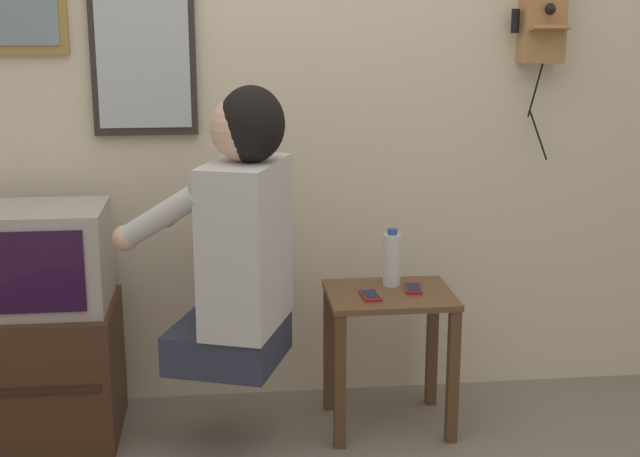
{
  "coord_description": "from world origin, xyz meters",
  "views": [
    {
      "loc": [
        -0.25,
        -2.32,
        1.54
      ],
      "look_at": [
        0.08,
        0.7,
        0.79
      ],
      "focal_mm": 50.0,
      "sensor_mm": 36.0,
      "label": 1
    }
  ],
  "objects_px": {
    "person": "(239,235)",
    "cell_phone_held": "(370,295)",
    "wall_mirror": "(143,56)",
    "water_bottle": "(392,259)",
    "cell_phone_spare": "(413,288)",
    "television": "(24,258)",
    "wall_phone_antique": "(542,15)"
  },
  "relations": [
    {
      "from": "wall_mirror",
      "to": "water_bottle",
      "type": "height_order",
      "value": "wall_mirror"
    },
    {
      "from": "wall_phone_antique",
      "to": "water_bottle",
      "type": "distance_m",
      "value": 1.09
    },
    {
      "from": "television",
      "to": "water_bottle",
      "type": "relative_size",
      "value": 2.63
    },
    {
      "from": "television",
      "to": "cell_phone_held",
      "type": "distance_m",
      "value": 1.24
    },
    {
      "from": "person",
      "to": "cell_phone_held",
      "type": "xyz_separation_m",
      "value": [
        0.47,
        0.09,
        -0.26
      ]
    },
    {
      "from": "person",
      "to": "television",
      "type": "xyz_separation_m",
      "value": [
        -0.76,
        0.19,
        -0.11
      ]
    },
    {
      "from": "water_bottle",
      "to": "wall_phone_antique",
      "type": "bearing_deg",
      "value": 18.5
    },
    {
      "from": "television",
      "to": "cell_phone_held",
      "type": "bearing_deg",
      "value": -4.8
    },
    {
      "from": "television",
      "to": "water_bottle",
      "type": "xyz_separation_m",
      "value": [
        1.33,
        0.03,
        -0.05
      ]
    },
    {
      "from": "water_bottle",
      "to": "television",
      "type": "bearing_deg",
      "value": -178.8
    },
    {
      "from": "cell_phone_held",
      "to": "person",
      "type": "bearing_deg",
      "value": -173.44
    },
    {
      "from": "wall_mirror",
      "to": "cell_phone_spare",
      "type": "xyz_separation_m",
      "value": [
        0.97,
        -0.31,
        -0.84
      ]
    },
    {
      "from": "cell_phone_held",
      "to": "water_bottle",
      "type": "xyz_separation_m",
      "value": [
        0.1,
        0.13,
        0.1
      ]
    },
    {
      "from": "television",
      "to": "water_bottle",
      "type": "distance_m",
      "value": 1.33
    },
    {
      "from": "cell_phone_held",
      "to": "water_bottle",
      "type": "relative_size",
      "value": 0.58
    },
    {
      "from": "cell_phone_held",
      "to": "water_bottle",
      "type": "bearing_deg",
      "value": 48.06
    },
    {
      "from": "wall_phone_antique",
      "to": "cell_phone_spare",
      "type": "xyz_separation_m",
      "value": [
        -0.53,
        -0.27,
        -0.98
      ]
    },
    {
      "from": "wall_mirror",
      "to": "person",
      "type": "bearing_deg",
      "value": -54.28
    },
    {
      "from": "cell_phone_held",
      "to": "water_bottle",
      "type": "height_order",
      "value": "water_bottle"
    },
    {
      "from": "wall_phone_antique",
      "to": "cell_phone_held",
      "type": "bearing_deg",
      "value": -154.75
    },
    {
      "from": "water_bottle",
      "to": "cell_phone_spare",
      "type": "bearing_deg",
      "value": -42.94
    },
    {
      "from": "television",
      "to": "cell_phone_spare",
      "type": "relative_size",
      "value": 4.37
    },
    {
      "from": "person",
      "to": "television",
      "type": "height_order",
      "value": "person"
    },
    {
      "from": "cell_phone_spare",
      "to": "cell_phone_held",
      "type": "bearing_deg",
      "value": -150.39
    },
    {
      "from": "person",
      "to": "wall_mirror",
      "type": "relative_size",
      "value": 1.65
    },
    {
      "from": "television",
      "to": "cell_phone_held",
      "type": "relative_size",
      "value": 4.51
    },
    {
      "from": "cell_phone_spare",
      "to": "person",
      "type": "bearing_deg",
      "value": -157.86
    },
    {
      "from": "person",
      "to": "cell_phone_held",
      "type": "distance_m",
      "value": 0.54
    },
    {
      "from": "wall_mirror",
      "to": "wall_phone_antique",
      "type": "bearing_deg",
      "value": -1.57
    },
    {
      "from": "television",
      "to": "cell_phone_spare",
      "type": "height_order",
      "value": "television"
    },
    {
      "from": "cell_phone_spare",
      "to": "water_bottle",
      "type": "distance_m",
      "value": 0.14
    },
    {
      "from": "wall_mirror",
      "to": "television",
      "type": "bearing_deg",
      "value": -147.68
    }
  ]
}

